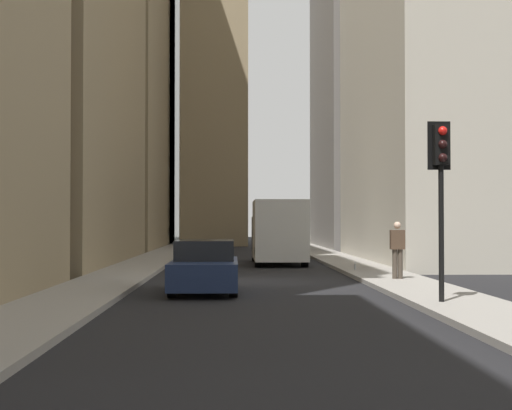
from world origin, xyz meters
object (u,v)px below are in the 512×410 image
(traffic_light_foreground, at_px, (441,168))
(pedestrian, at_px, (397,247))
(sedan_navy, at_px, (205,268))
(discarded_bottle, at_px, (355,267))
(delivery_truck, at_px, (278,232))

(traffic_light_foreground, xyz_separation_m, pedestrian, (6.68, -0.47, -2.01))
(sedan_navy, distance_m, traffic_light_foreground, 7.12)
(traffic_light_foreground, bearing_deg, discarded_bottle, 0.72)
(pedestrian, bearing_deg, discarded_bottle, 7.76)
(traffic_light_foreground, relative_size, discarded_bottle, 15.06)
(traffic_light_foreground, bearing_deg, sedan_navy, 54.51)
(pedestrian, height_order, discarded_bottle, pedestrian)
(discarded_bottle, bearing_deg, sedan_navy, 143.93)
(sedan_navy, relative_size, traffic_light_foreground, 1.06)
(delivery_truck, bearing_deg, traffic_light_foreground, -171.34)
(traffic_light_foreground, relative_size, pedestrian, 2.28)
(sedan_navy, bearing_deg, traffic_light_foreground, -125.49)
(sedan_navy, bearing_deg, delivery_truck, -11.75)
(delivery_truck, bearing_deg, discarded_bottle, -157.97)
(sedan_navy, xyz_separation_m, traffic_light_foreground, (-3.88, -5.44, 2.46))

